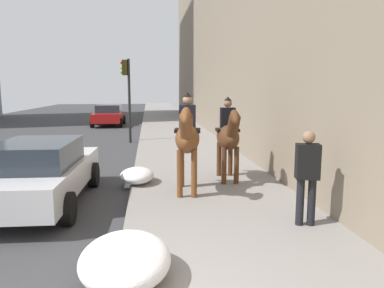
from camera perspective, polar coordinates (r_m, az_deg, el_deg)
mounted_horse_near at (r=8.42m, az=-0.73°, el=1.05°), size 2.15×0.76×2.34m
mounted_horse_far at (r=9.65m, az=5.66°, el=1.34°), size 2.15×0.63×2.22m
pedestrian_greeting at (r=6.75m, az=17.52°, el=-4.14°), size 0.33×0.44×1.70m
car_near_lane at (r=8.66m, az=-22.50°, el=-4.01°), size 4.49×2.04×1.44m
car_mid_lane at (r=26.05m, az=-12.86°, el=4.42°), size 3.93×2.13×1.44m
traffic_light_near_curb at (r=17.51m, az=-10.07°, el=8.73°), size 0.20×0.44×3.91m
snow_pile_near at (r=4.96m, az=-10.36°, el=-17.28°), size 1.52×1.17×0.53m
snow_pile_far at (r=9.62m, az=-8.57°, el=-4.86°), size 1.13×0.87×0.39m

